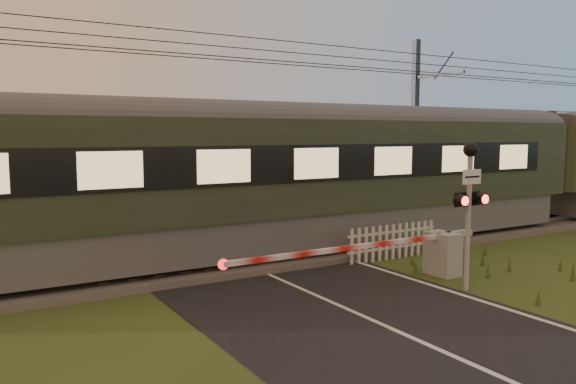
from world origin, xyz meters
TOP-DOWN VIEW (x-y plane):
  - ground at (0.00, 0.00)m, footprint 160.00×160.00m
  - road at (0.02, -0.23)m, footprint 6.00×140.00m
  - track_bed at (0.00, 6.50)m, footprint 140.00×3.40m
  - overhead_wires at (0.00, 6.50)m, footprint 120.00×0.62m
  - train at (12.78, 6.50)m, footprint 43.93×3.03m
  - boom_gate at (3.40, 2.60)m, footprint 7.07×0.83m
  - crossing_signal at (3.19, 1.32)m, footprint 0.85×0.35m
  - picket_fence at (3.90, 4.60)m, footprint 3.16×0.08m
  - catenary_mast at (8.63, 8.72)m, footprint 0.22×2.46m

SIDE VIEW (x-z plane):
  - ground at x=0.00m, z-range 0.00..0.00m
  - road at x=0.02m, z-range 0.00..0.03m
  - track_bed at x=0.00m, z-range -0.13..0.26m
  - picket_fence at x=3.90m, z-range 0.01..1.00m
  - boom_gate at x=3.40m, z-range 0.06..1.16m
  - crossing_signal at x=3.19m, z-range 0.63..3.97m
  - train at x=12.78m, z-range 0.28..4.38m
  - catenary_mast at x=8.63m, z-range 0.14..7.20m
  - overhead_wires at x=0.00m, z-range 5.41..6.04m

